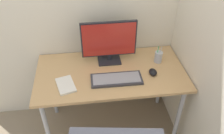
{
  "coord_description": "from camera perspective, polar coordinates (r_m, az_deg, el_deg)",
  "views": [
    {
      "loc": [
        -0.2,
        -1.59,
        2.03
      ],
      "look_at": [
        0.0,
        -0.07,
        0.84
      ],
      "focal_mm": 37.81,
      "sensor_mm": 36.0,
      "label": 1
    }
  ],
  "objects": [
    {
      "name": "pen_holder",
      "position": [
        2.18,
        11.14,
        2.45
      ],
      "size": [
        0.07,
        0.07,
        0.17
      ],
      "color": "#B2B5BA",
      "rests_on": "desk"
    },
    {
      "name": "wall_side_right",
      "position": [
        1.76,
        23.81,
        13.68
      ],
      "size": [
        0.04,
        2.1,
        2.8
      ],
      "primitive_type": "cube",
      "color": "beige",
      "rests_on": "ground_plane"
    },
    {
      "name": "desk",
      "position": [
        2.11,
        -0.28,
        -2.66
      ],
      "size": [
        1.3,
        0.67,
        0.74
      ],
      "color": "tan",
      "rests_on": "ground_plane"
    },
    {
      "name": "monitor",
      "position": [
        2.08,
        -0.74,
        6.27
      ],
      "size": [
        0.49,
        0.16,
        0.39
      ],
      "color": "black",
      "rests_on": "desk"
    },
    {
      "name": "notebook",
      "position": [
        1.95,
        -11.13,
        -4.3
      ],
      "size": [
        0.18,
        0.23,
        0.02
      ],
      "primitive_type": "cube",
      "rotation": [
        0.0,
        0.0,
        0.26
      ],
      "color": "silver",
      "rests_on": "desk"
    },
    {
      "name": "keyboard",
      "position": [
        1.96,
        1.09,
        -2.95
      ],
      "size": [
        0.43,
        0.17,
        0.02
      ],
      "color": "#333338",
      "rests_on": "desk"
    },
    {
      "name": "ground_plane",
      "position": [
        2.59,
        -0.24,
        -13.9
      ],
      "size": [
        8.0,
        8.0,
        0.0
      ],
      "primitive_type": "plane",
      "color": "gray"
    },
    {
      "name": "mouse",
      "position": [
        2.05,
        9.87,
        -1.21
      ],
      "size": [
        0.07,
        0.09,
        0.04
      ],
      "primitive_type": "ellipsoid",
      "rotation": [
        0.0,
        0.0,
        0.01
      ],
      "color": "black",
      "rests_on": "desk"
    }
  ]
}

